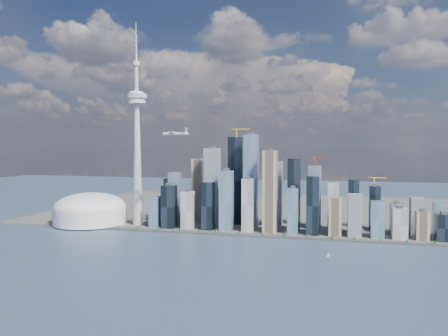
% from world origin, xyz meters
% --- Properties ---
extents(ground, '(4000.00, 4000.00, 0.00)m').
position_xyz_m(ground, '(0.00, 0.00, 0.00)').
color(ground, '#2E3F51').
rests_on(ground, ground).
extents(seawall, '(1100.00, 22.00, 4.00)m').
position_xyz_m(seawall, '(0.00, 250.00, 2.00)').
color(seawall, '#383838').
rests_on(seawall, ground).
extents(land, '(1400.00, 900.00, 3.00)m').
position_xyz_m(land, '(0.00, 700.00, 1.50)').
color(land, '#4C4C47').
rests_on(land, ground).
extents(shoreline_trees, '(960.53, 7.20, 8.80)m').
position_xyz_m(shoreline_trees, '(0.00, 250.00, 8.78)').
color(shoreline_trees, '#3F2D1E').
rests_on(shoreline_trees, seawall).
extents(skyscraper_cluster, '(736.00, 142.00, 267.73)m').
position_xyz_m(skyscraper_cluster, '(59.62, 336.82, 83.29)').
color(skyscraper_cluster, black).
rests_on(skyscraper_cluster, land).
extents(needle_tower, '(56.00, 56.00, 550.50)m').
position_xyz_m(needle_tower, '(-300.00, 310.00, 235.84)').
color(needle_tower, '#A3A29E').
rests_on(needle_tower, land).
extents(dome_stadium, '(200.00, 200.00, 86.00)m').
position_xyz_m(dome_stadium, '(-440.00, 300.00, 39.44)').
color(dome_stadium, white).
rests_on(dome_stadium, land).
extents(airplane, '(72.59, 64.03, 17.77)m').
position_xyz_m(airplane, '(-155.47, 220.44, 250.94)').
color(airplane, silver).
rests_on(airplane, ground).
extents(sailboat_west, '(7.42, 2.31, 10.29)m').
position_xyz_m(sailboat_west, '(212.90, 93.63, 3.30)').
color(sailboat_west, silver).
rests_on(sailboat_west, ground).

